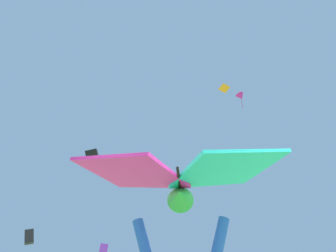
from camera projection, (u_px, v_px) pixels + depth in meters
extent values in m
cylinder|color=black|center=(180.00, 185.00, 2.52)|extent=(0.14, 0.70, 0.02)
cube|color=#19B2AD|center=(227.00, 169.00, 2.45)|extent=(0.99, 0.91, 0.20)
cube|color=#DB2393|center=(131.00, 173.00, 2.51)|extent=(1.09, 1.06, 0.20)
cone|color=green|center=(180.00, 196.00, 2.46)|extent=(0.27, 0.24, 0.24)
pyramid|color=orange|center=(224.00, 88.00, 26.28)|extent=(1.04, 1.03, 0.32)
cube|color=purple|center=(103.00, 251.00, 30.57)|extent=(1.03, 1.04, 1.49)
cube|color=black|center=(93.00, 159.00, 20.90)|extent=(1.20, 1.26, 1.71)
cone|color=#DB2393|center=(241.00, 97.00, 31.50)|extent=(1.06, 0.94, 0.99)
cylinder|color=#991867|center=(242.00, 103.00, 30.95)|extent=(0.04, 0.04, 1.27)
cube|color=black|center=(29.00, 237.00, 25.76)|extent=(1.21, 1.01, 1.36)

